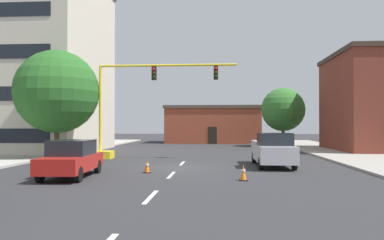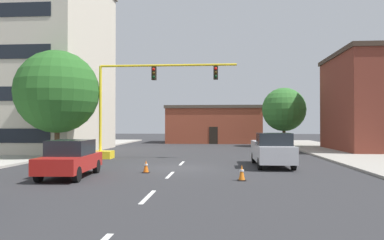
{
  "view_description": "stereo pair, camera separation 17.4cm",
  "coord_description": "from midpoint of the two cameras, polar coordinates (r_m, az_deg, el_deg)",
  "views": [
    {
      "loc": [
        2.31,
        -21.02,
        2.46
      ],
      "look_at": [
        0.3,
        7.06,
        2.82
      ],
      "focal_mm": 34.68,
      "sensor_mm": 36.0,
      "label": 1
    },
    {
      "loc": [
        2.48,
        -21.01,
        2.46
      ],
      "look_at": [
        0.3,
        7.06,
        2.82
      ],
      "focal_mm": 34.68,
      "sensor_mm": 36.0,
      "label": 2
    }
  ],
  "objects": [
    {
      "name": "sedan_red_near_left",
      "position": [
        18.37,
        -17.94,
        -5.61
      ],
      "size": [
        2.12,
        4.6,
        1.74
      ],
      "color": "#B21E19",
      "rests_on": "ground_plane"
    },
    {
      "name": "traffic_cone_roadside_a",
      "position": [
        16.6,
        7.96,
        -8.05
      ],
      "size": [
        0.36,
        0.36,
        0.7
      ],
      "color": "black",
      "rests_on": "ground_plane"
    },
    {
      "name": "sidewalk_right",
      "position": [
        30.91,
        24.19,
        -5.11
      ],
      "size": [
        6.0,
        56.0,
        0.14
      ],
      "primitive_type": "cube",
      "color": "#9E998E",
      "rests_on": "ground_plane"
    },
    {
      "name": "traffic_cone_roadside_b",
      "position": [
        19.23,
        -6.83,
        -7.12
      ],
      "size": [
        0.36,
        0.36,
        0.65
      ],
      "color": "black",
      "rests_on": "ground_plane"
    },
    {
      "name": "tree_left_near",
      "position": [
        28.46,
        -19.86,
        4.1
      ],
      "size": [
        5.96,
        5.96,
        7.82
      ],
      "color": "#4C3823",
      "rests_on": "ground_plane"
    },
    {
      "name": "lane_stripe_seg_2",
      "position": [
        18.34,
        -3.13,
        -8.43
      ],
      "size": [
        0.16,
        2.4,
        0.01
      ],
      "primitive_type": "cube",
      "color": "silver",
      "rests_on": "ground_plane"
    },
    {
      "name": "pickup_truck_silver",
      "position": [
        22.44,
        12.42,
        -4.51
      ],
      "size": [
        2.05,
        5.41,
        1.99
      ],
      "color": "#BCBCC1",
      "rests_on": "ground_plane"
    },
    {
      "name": "tree_right_far",
      "position": [
        42.82,
        14.07,
        1.57
      ],
      "size": [
        4.88,
        4.88,
        6.62
      ],
      "color": "#4C3823",
      "rests_on": "ground_plane"
    },
    {
      "name": "lane_stripe_seg_3",
      "position": [
        23.76,
        -1.37,
        -6.67
      ],
      "size": [
        0.16,
        2.4,
        0.01
      ],
      "primitive_type": "cube",
      "color": "silver",
      "rests_on": "ground_plane"
    },
    {
      "name": "ground_plane",
      "position": [
        21.29,
        -2.06,
        -7.37
      ],
      "size": [
        160.0,
        160.0,
        0.0
      ],
      "primitive_type": "plane",
      "color": "#2D2D30"
    },
    {
      "name": "traffic_signal_gantry",
      "position": [
        27.41,
        -10.8,
        -0.96
      ],
      "size": [
        10.81,
        1.2,
        6.83
      ],
      "color": "yellow",
      "rests_on": "ground_plane"
    },
    {
      "name": "sidewalk_left",
      "position": [
        32.83,
        -23.2,
        -4.85
      ],
      "size": [
        6.0,
        56.0,
        0.14
      ],
      "primitive_type": "cube",
      "color": "#B2ADA3",
      "rests_on": "ground_plane"
    },
    {
      "name": "lane_stripe_seg_1",
      "position": [
        12.97,
        -6.4,
        -11.64
      ],
      "size": [
        0.16,
        2.4,
        0.01
      ],
      "primitive_type": "cube",
      "color": "silver",
      "rests_on": "ground_plane"
    },
    {
      "name": "building_tall_left",
      "position": [
        39.07,
        -24.71,
        7.86
      ],
      "size": [
        15.03,
        13.29,
        16.49
      ],
      "color": "beige",
      "rests_on": "ground_plane"
    },
    {
      "name": "building_brick_center",
      "position": [
        51.16,
        3.5,
        -0.68
      ],
      "size": [
        12.81,
        7.72,
        5.0
      ],
      "color": "brown",
      "rests_on": "ground_plane"
    }
  ]
}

